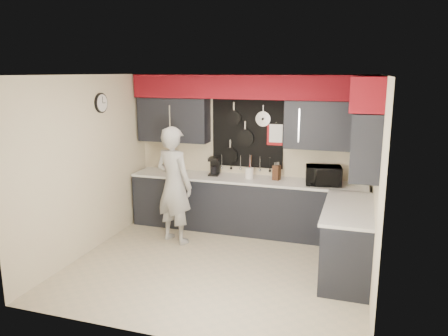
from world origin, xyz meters
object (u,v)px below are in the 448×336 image
(knife_block, at_px, (277,173))
(utensil_crock, at_px, (249,173))
(microwave, at_px, (323,176))
(coffee_maker, at_px, (214,166))
(person, at_px, (174,185))

(knife_block, relative_size, utensil_crock, 1.34)
(microwave, height_order, coffee_maker, coffee_maker)
(utensil_crock, relative_size, coffee_maker, 0.58)
(microwave, height_order, knife_block, microwave)
(utensil_crock, xyz_separation_m, person, (-1.00, -0.79, -0.09))
(microwave, xyz_separation_m, person, (-2.20, -0.72, -0.15))
(utensil_crock, bearing_deg, coffee_maker, 175.27)
(microwave, relative_size, utensil_crock, 3.01)
(coffee_maker, relative_size, person, 0.17)
(microwave, distance_m, coffee_maker, 1.83)
(microwave, height_order, utensil_crock, microwave)
(knife_block, bearing_deg, utensil_crock, -160.51)
(microwave, xyz_separation_m, coffee_maker, (-1.82, 0.12, 0.01))
(microwave, relative_size, person, 0.29)
(knife_block, distance_m, person, 1.67)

